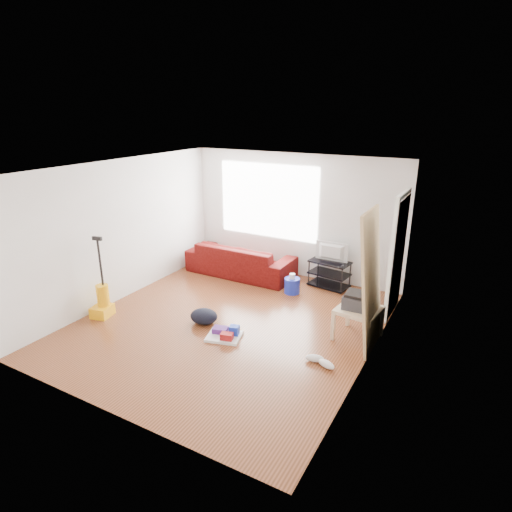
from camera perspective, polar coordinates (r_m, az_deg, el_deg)
The scene contains 13 objects.
room at distance 6.66m, azimuth -2.57°, elevation 1.05°, with size 4.51×5.01×2.51m.
sofa at distance 9.03m, azimuth -2.04°, elevation -2.40°, with size 2.25×0.88×0.66m, color #370301.
tv_stand at distance 8.44m, azimuth 9.75°, elevation -2.31°, with size 0.81×0.53×0.52m.
tv at distance 8.29m, azimuth 9.92°, elevation 0.50°, with size 0.64×0.08×0.37m, color black.
side_table at distance 6.64m, azimuth 13.52°, elevation -7.40°, with size 0.67×0.67×0.49m.
printer at distance 6.56m, azimuth 13.65°, elevation -5.87°, with size 0.47×0.37×0.24m.
bucket at distance 8.17m, azimuth 4.80°, elevation -4.89°, with size 0.29×0.29×0.29m, color #192AB9.
toilet_paper at distance 8.07m, azimuth 4.83°, elevation -3.67°, with size 0.11×0.11×0.10m, color white.
cleaning_tray at distance 6.64m, azimuth -4.11°, elevation -10.36°, with size 0.60×0.53×0.18m.
backpack at distance 7.11m, azimuth -6.92°, elevation -8.87°, with size 0.45×0.36×0.25m, color black.
sneakers at distance 6.07m, azimuth 8.59°, elevation -13.70°, with size 0.47×0.24×0.11m.
vacuum at distance 7.63m, azimuth -19.80°, elevation -5.75°, with size 0.35×0.38×1.38m.
door_panel at distance 6.66m, azimuth 14.35°, elevation -11.46°, with size 0.04×0.82×2.04m, color tan.
Camera 1 is at (3.40, -5.23, 3.33)m, focal length 30.00 mm.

